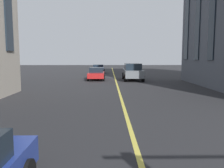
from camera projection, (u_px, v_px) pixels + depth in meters
The scene contains 4 objects.
lane_centre_line at pixel (121, 97), 15.49m from camera, with size 80.00×0.16×0.01m.
car_red_far at pixel (96, 74), 26.71m from camera, with size 3.90×1.89×1.40m.
car_blue_parked_b at pixel (98, 69), 37.53m from camera, with size 4.40×1.95×1.37m.
car_grey_near at pixel (133, 72), 26.26m from camera, with size 4.70×2.14×1.88m.
Camera 1 is at (4.71, 0.79, 2.61)m, focal length 37.84 mm.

